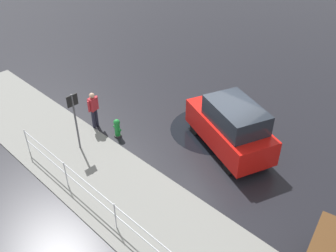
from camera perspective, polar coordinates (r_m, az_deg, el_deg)
ground_plane at (r=14.72m, az=7.30°, el=-3.08°), size 60.00×60.00×0.00m
kerb_strip at (r=12.41m, az=-5.01°, el=-11.65°), size 24.00×3.20×0.04m
moving_hatchback at (r=14.08m, az=9.54°, el=-0.07°), size 4.25×3.02×2.06m
fire_hydrant at (r=15.03m, az=-7.75°, el=-0.30°), size 0.42×0.31×0.80m
pedestrian at (r=15.42m, az=-11.30°, el=2.79°), size 0.30×0.56×1.62m
metal_railing at (r=11.27m, az=-8.11°, el=-12.77°), size 10.44×0.04×1.05m
sign_post at (r=14.00m, az=-14.05°, el=1.79°), size 0.07×0.44×2.40m
puddle_patch at (r=15.60m, az=6.59°, el=-0.50°), size 3.40×3.40×0.01m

